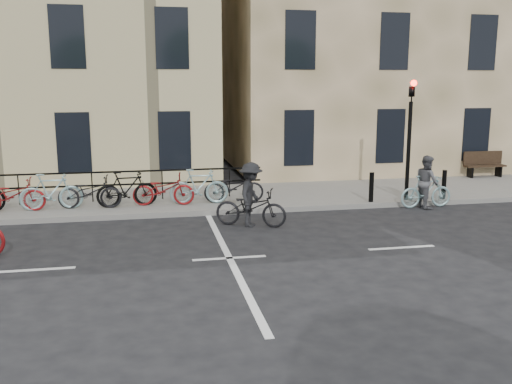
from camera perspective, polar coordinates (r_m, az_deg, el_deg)
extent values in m
plane|color=black|center=(12.41, -2.68, -6.64)|extent=(120.00, 120.00, 0.00)
cube|color=slate|center=(18.22, -18.14, -1.19)|extent=(46.00, 4.00, 0.15)
cube|color=#927F58|center=(27.03, 12.69, 15.88)|extent=(14.00, 10.00, 12.00)
cylinder|color=black|center=(18.03, 15.00, 3.94)|extent=(0.12, 0.12, 3.00)
imported|color=black|center=(17.90, 15.32, 10.15)|extent=(0.15, 0.18, 0.90)
sphere|color=#FF0C05|center=(17.79, 15.51, 10.46)|extent=(0.18, 0.18, 0.18)
cylinder|color=black|center=(17.60, 11.46, 0.47)|extent=(0.14, 0.14, 0.90)
cylinder|color=black|center=(18.65, 18.28, 0.73)|extent=(0.14, 0.14, 0.90)
cube|color=black|center=(23.10, 20.62, 1.85)|extent=(0.06, 0.38, 0.40)
cube|color=black|center=(23.75, 23.08, 1.91)|extent=(0.06, 0.38, 0.40)
cube|color=black|center=(23.38, 21.91, 2.44)|extent=(1.60, 0.40, 0.06)
cube|color=black|center=(23.49, 21.72, 3.21)|extent=(1.60, 0.06, 0.50)
cube|color=black|center=(17.94, -16.06, 0.54)|extent=(10.40, 0.04, 0.95)
imported|color=maroon|center=(17.38, -23.21, -0.27)|extent=(1.80, 0.63, 0.95)
imported|color=#8DB5B9|center=(17.18, -19.80, 0.03)|extent=(1.75, 0.49, 1.05)
imported|color=black|center=(17.06, -16.30, -0.01)|extent=(1.80, 0.63, 0.95)
imported|color=black|center=(16.99, -12.78, 0.30)|extent=(1.75, 0.49, 1.05)
imported|color=maroon|center=(17.00, -9.24, 0.26)|extent=(1.80, 0.63, 0.95)
imported|color=#8DB5B9|center=(17.05, -5.72, 0.56)|extent=(1.75, 0.49, 1.05)
imported|color=black|center=(17.19, -2.23, 0.52)|extent=(1.80, 0.63, 0.95)
imported|color=#8DB5B9|center=(17.89, 16.65, 0.05)|extent=(1.66, 0.51, 0.99)
imported|color=#4E4E53|center=(17.83, 16.70, 1.00)|extent=(0.62, 0.79, 1.59)
imported|color=black|center=(14.96, -0.51, -1.56)|extent=(2.01, 1.40, 1.00)
imported|color=black|center=(14.89, -0.52, -0.26)|extent=(1.03, 1.26, 1.69)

